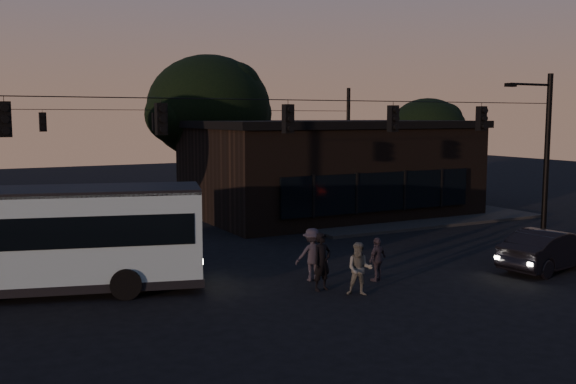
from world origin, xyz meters
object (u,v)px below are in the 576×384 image
pedestrian_a (322,262)px  pedestrian_d (312,255)px  car (550,250)px  pedestrian_b (360,269)px  building (328,167)px  pedestrian_c (377,259)px  bus (10,236)px

pedestrian_a → pedestrian_d: pedestrian_a is taller
car → pedestrian_b: size_ratio=2.69×
building → pedestrian_c: bearing=-115.2°
building → bus: size_ratio=1.26×
building → pedestrian_b: building is taller
pedestrian_c → pedestrian_d: bearing=-48.6°
pedestrian_b → pedestrian_a: bearing=159.8°
building → bus: bearing=-150.8°
pedestrian_b → pedestrian_d: (-0.40, 2.30, 0.06)m
bus → pedestrian_b: bus is taller
pedestrian_b → pedestrian_c: bearing=72.1°
pedestrian_a → car: bearing=-20.3°
car → pedestrian_c: 6.80m
pedestrian_a → pedestrian_c: 2.32m
car → building: bearing=-9.2°
car → pedestrian_d: (-8.55, 2.76, 0.16)m
building → bus: 20.49m
car → pedestrian_d: 8.99m
bus → pedestrian_d: (9.29, -2.96, -0.98)m
pedestrian_c → bus: bearing=-39.3°
car → pedestrian_d: pedestrian_d is taller
pedestrian_d → bus: bearing=-7.5°
building → pedestrian_d: bearing=-123.5°
pedestrian_c → building: bearing=-134.7°
building → pedestrian_a: bearing=-122.2°
bus → pedestrian_c: bearing=-3.7°
pedestrian_d → building: bearing=-113.4°
pedestrian_b → pedestrian_c: size_ratio=1.12×
pedestrian_a → pedestrian_b: 1.30m
pedestrian_a → pedestrian_c: (2.31, 0.15, -0.19)m
building → bus: (-17.87, -10.00, -0.82)m
pedestrian_b → pedestrian_c: pedestrian_b is taller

